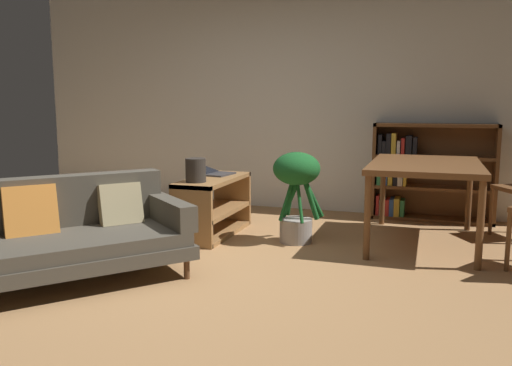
% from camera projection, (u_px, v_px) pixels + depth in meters
% --- Properties ---
extents(ground_plane, '(8.16, 8.16, 0.00)m').
position_uv_depth(ground_plane, '(193.00, 272.00, 3.97)').
color(ground_plane, '#A87A4C').
extents(back_wall_panel, '(6.80, 0.10, 2.70)m').
position_uv_depth(back_wall_panel, '(288.00, 98.00, 6.30)').
color(back_wall_panel, silver).
rests_on(back_wall_panel, ground_plane).
extents(fabric_couch, '(1.78, 1.88, 0.73)m').
position_uv_depth(fabric_couch, '(61.00, 233.00, 3.76)').
color(fabric_couch, '#56351E').
rests_on(fabric_couch, ground_plane).
extents(media_console, '(0.41, 1.05, 0.57)m').
position_uv_depth(media_console, '(214.00, 207.00, 5.10)').
color(media_console, olive).
rests_on(media_console, ground_plane).
extents(open_laptop, '(0.43, 0.36, 0.07)m').
position_uv_depth(open_laptop, '(214.00, 173.00, 5.28)').
color(open_laptop, '#333338').
rests_on(open_laptop, media_console).
extents(desk_speaker, '(0.19, 0.19, 0.22)m').
position_uv_depth(desk_speaker, '(196.00, 170.00, 4.76)').
color(desk_speaker, '#2D2823').
rests_on(desk_speaker, media_console).
extents(potted_floor_plant, '(0.44, 0.44, 0.84)m').
position_uv_depth(potted_floor_plant, '(297.00, 185.00, 4.77)').
color(potted_floor_plant, '#9E9389').
rests_on(potted_floor_plant, ground_plane).
extents(dining_table, '(0.96, 1.46, 0.75)m').
position_uv_depth(dining_table, '(425.00, 170.00, 4.70)').
color(dining_table, brown).
rests_on(dining_table, ground_plane).
extents(bookshelf, '(1.29, 0.29, 1.07)m').
position_uv_depth(bookshelf, '(423.00, 172.00, 5.75)').
color(bookshelf, brown).
rests_on(bookshelf, ground_plane).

